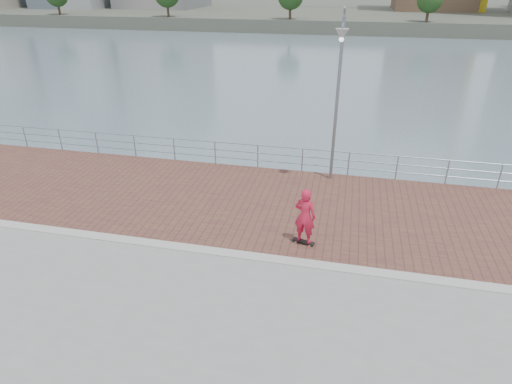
# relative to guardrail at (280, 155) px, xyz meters

# --- Properties ---
(water) EXTENTS (400.00, 400.00, 0.00)m
(water) POSITION_rel_guardrail_xyz_m (-0.00, -7.00, -2.69)
(water) COLOR slate
(water) RESTS_ON ground
(brick_lane) EXTENTS (40.00, 6.80, 0.02)m
(brick_lane) POSITION_rel_guardrail_xyz_m (-0.00, -3.40, -0.68)
(brick_lane) COLOR brown
(brick_lane) RESTS_ON seawall
(curb) EXTENTS (40.00, 0.40, 0.06)m
(curb) POSITION_rel_guardrail_xyz_m (-0.00, -7.00, -0.66)
(curb) COLOR #B7B5AD
(curb) RESTS_ON seawall
(far_shore) EXTENTS (320.00, 95.00, 2.50)m
(far_shore) POSITION_rel_guardrail_xyz_m (-0.00, 115.50, -1.44)
(far_shore) COLOR #4C5142
(far_shore) RESTS_ON ground
(guardrail) EXTENTS (39.06, 0.06, 1.13)m
(guardrail) POSITION_rel_guardrail_xyz_m (0.00, 0.00, 0.00)
(guardrail) COLOR #8C9EA8
(guardrail) RESTS_ON brick_lane
(street_lamp) EXTENTS (0.49, 1.41, 6.67)m
(street_lamp) POSITION_rel_guardrail_xyz_m (2.36, -0.99, 4.05)
(street_lamp) COLOR slate
(street_lamp) RESTS_ON brick_lane
(skateboard) EXTENTS (0.77, 0.36, 0.09)m
(skateboard) POSITION_rel_guardrail_xyz_m (1.82, -5.89, -0.60)
(skateboard) COLOR black
(skateboard) RESTS_ON brick_lane
(skateboarder) EXTENTS (0.79, 0.61, 1.93)m
(skateboarder) POSITION_rel_guardrail_xyz_m (1.82, -5.89, 0.38)
(skateboarder) COLOR red
(skateboarder) RESTS_ON skateboard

